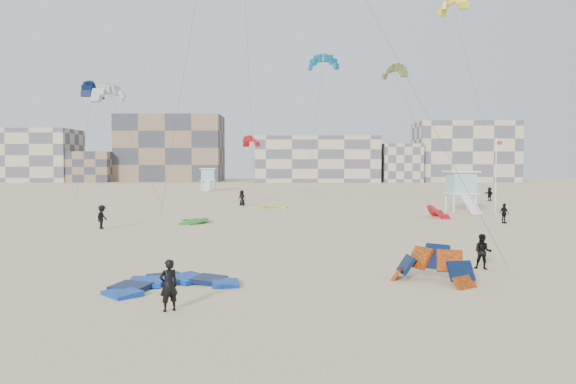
{
  "coord_description": "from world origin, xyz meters",
  "views": [
    {
      "loc": [
        4.02,
        -20.12,
        5.1
      ],
      "look_at": [
        3.72,
        6.0,
        3.73
      ],
      "focal_mm": 35.0,
      "sensor_mm": 36.0,
      "label": 1
    }
  ],
  "objects_px": {
    "kite_ground_orange": "(431,282)",
    "kitesurfer_main": "(169,285)",
    "kite_ground_blue": "(173,288)",
    "lifeguard_tower_near": "(461,192)"
  },
  "relations": [
    {
      "from": "kite_ground_orange",
      "to": "kitesurfer_main",
      "type": "xyz_separation_m",
      "value": [
        -10.15,
        -4.73,
        0.9
      ]
    },
    {
      "from": "kite_ground_blue",
      "to": "lifeguard_tower_near",
      "type": "height_order",
      "value": "lifeguard_tower_near"
    },
    {
      "from": "kite_ground_blue",
      "to": "kitesurfer_main",
      "type": "relative_size",
      "value": 2.81
    },
    {
      "from": "kite_ground_blue",
      "to": "kite_ground_orange",
      "type": "distance_m",
      "value": 10.87
    },
    {
      "from": "kitesurfer_main",
      "to": "lifeguard_tower_near",
      "type": "relative_size",
      "value": 0.3
    },
    {
      "from": "kitesurfer_main",
      "to": "lifeguard_tower_near",
      "type": "bearing_deg",
      "value": -151.85
    },
    {
      "from": "kite_ground_orange",
      "to": "lifeguard_tower_near",
      "type": "bearing_deg",
      "value": 107.81
    },
    {
      "from": "kite_ground_blue",
      "to": "kitesurfer_main",
      "type": "height_order",
      "value": "kitesurfer_main"
    },
    {
      "from": "lifeguard_tower_near",
      "to": "kite_ground_orange",
      "type": "bearing_deg",
      "value": -112.82
    },
    {
      "from": "kite_ground_blue",
      "to": "kitesurfer_main",
      "type": "distance_m",
      "value": 3.8
    }
  ]
}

